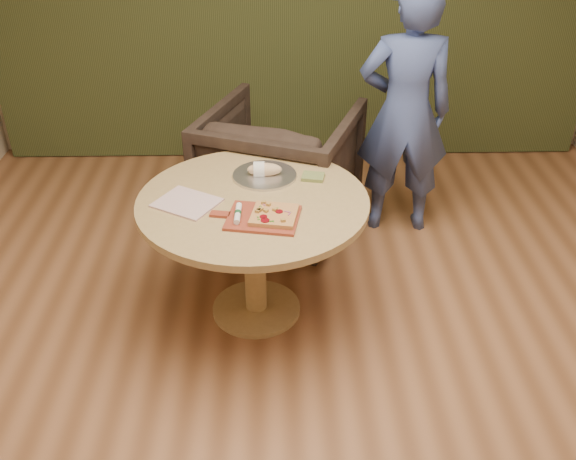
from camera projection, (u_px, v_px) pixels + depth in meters
The scene contains 11 objects.
room_shell at pixel (318, 143), 2.39m from camera, with size 5.04×6.04×2.84m.
pedestal_table at pixel (254, 222), 3.43m from camera, with size 1.22×1.22×0.75m.
pizza_paddle at pixel (261, 218), 3.18m from camera, with size 0.47×0.34×0.01m.
flatbread_pizza at pixel (274, 215), 3.17m from camera, with size 0.26×0.26×0.04m.
cutlery_roll at pixel (238, 213), 3.17m from camera, with size 0.04×0.20×0.03m.
newspaper at pixel (187, 203), 3.31m from camera, with size 0.30×0.25×0.01m, color white.
serving_tray at pixel (265, 175), 3.57m from camera, with size 0.36×0.36×0.02m.
bread_roll at pixel (263, 170), 3.55m from camera, with size 0.19×0.09×0.09m.
green_packet at pixel (313, 177), 3.55m from camera, with size 0.12×0.10×0.02m, color #56672E.
armchair at pixel (281, 163), 4.32m from camera, with size 0.93×0.87×0.96m, color black.
person_standing at pixel (405, 112), 4.13m from camera, with size 0.61×0.40×1.68m, color #3F508C.
Camera 1 is at (-0.16, -2.20, 2.40)m, focal length 40.00 mm.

